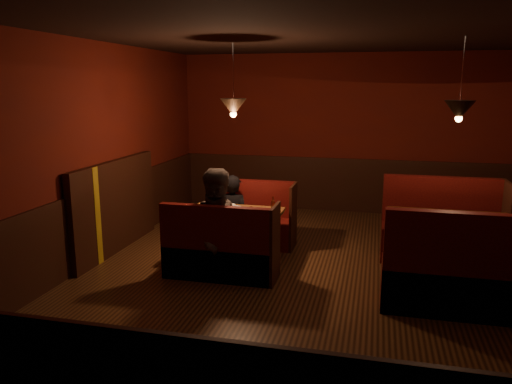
% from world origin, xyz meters
% --- Properties ---
extents(room, '(6.02, 7.02, 2.92)m').
position_xyz_m(room, '(-0.28, 0.04, 1.05)').
color(room, '#311C0F').
rests_on(room, ground).
extents(main_table, '(1.26, 0.76, 0.88)m').
position_xyz_m(main_table, '(-1.17, 0.44, 0.52)').
color(main_table, brown).
rests_on(main_table, ground).
extents(main_bench_far, '(1.38, 0.49, 0.94)m').
position_xyz_m(main_bench_far, '(-1.15, 1.15, 0.30)').
color(main_bench_far, '#37080C').
rests_on(main_bench_far, ground).
extents(main_bench_near, '(1.38, 0.49, 0.94)m').
position_xyz_m(main_bench_near, '(-1.15, -0.27, 0.30)').
color(main_bench_near, '#37080C').
rests_on(main_bench_near, ground).
extents(second_table, '(1.42, 0.90, 0.80)m').
position_xyz_m(second_table, '(1.51, 0.23, 0.59)').
color(second_table, brown).
rests_on(second_table, ground).
extents(second_bench_far, '(1.56, 0.59, 1.12)m').
position_xyz_m(second_bench_far, '(1.55, 1.08, 0.36)').
color(second_bench_far, '#37080C').
rests_on(second_bench_far, ground).
extents(second_bench_near, '(1.56, 0.59, 1.12)m').
position_xyz_m(second_bench_near, '(1.55, -0.61, 0.36)').
color(second_bench_near, '#37080C').
rests_on(second_bench_near, ground).
extents(diner_a, '(0.54, 0.38, 1.41)m').
position_xyz_m(diner_a, '(-1.38, 1.03, 0.70)').
color(diner_a, black).
rests_on(diner_a, ground).
extents(diner_b, '(1.01, 0.92, 1.70)m').
position_xyz_m(diner_b, '(-1.18, -0.17, 0.85)').
color(diner_b, '#403530').
rests_on(diner_b, ground).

